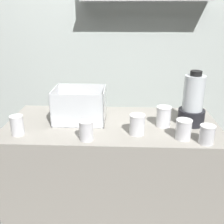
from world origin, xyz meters
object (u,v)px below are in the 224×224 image
at_px(juice_cup_orange_far_left, 17,126).
at_px(juice_cup_pomegranate_far_right, 183,130).
at_px(carrot_display_bin, 80,111).
at_px(blender_pitcher, 193,103).
at_px(juice_cup_orange_rightmost, 207,136).
at_px(juice_cup_beet_middle, 137,125).
at_px(juice_cup_orange_left, 86,131).
at_px(juice_cup_mango_right, 164,118).

distance_m(juice_cup_orange_far_left, juice_cup_pomegranate_far_right, 0.98).
bearing_deg(juice_cup_orange_far_left, carrot_display_bin, 33.96).
xyz_separation_m(blender_pitcher, juice_cup_orange_rightmost, (0.02, -0.27, -0.10)).
bearing_deg(juice_cup_beet_middle, juice_cup_pomegranate_far_right, -10.81).
bearing_deg(juice_cup_beet_middle, juice_cup_orange_far_left, -177.02).
bearing_deg(juice_cup_orange_far_left, juice_cup_pomegranate_far_right, -0.77).
relative_size(juice_cup_orange_far_left, juice_cup_orange_left, 1.03).
xyz_separation_m(juice_cup_orange_left, juice_cup_mango_right, (0.47, 0.22, 0.00)).
bearing_deg(juice_cup_mango_right, juice_cup_orange_rightmost, -47.88).
distance_m(blender_pitcher, juice_cup_orange_far_left, 1.10).
relative_size(juice_cup_orange_far_left, juice_cup_orange_rightmost, 1.11).
distance_m(carrot_display_bin, juice_cup_orange_far_left, 0.41).
bearing_deg(blender_pitcher, juice_cup_mango_right, -167.65).
distance_m(carrot_display_bin, juice_cup_mango_right, 0.55).
bearing_deg(juice_cup_orange_left, juice_cup_orange_rightmost, -1.19).
bearing_deg(carrot_display_bin, blender_pitcher, -1.90).
distance_m(blender_pitcher, juice_cup_pomegranate_far_right, 0.26).
bearing_deg(juice_cup_mango_right, juice_cup_pomegranate_far_right, -63.56).
bearing_deg(juice_cup_orange_left, juice_cup_pomegranate_far_right, 3.79).
bearing_deg(juice_cup_pomegranate_far_right, juice_cup_orange_left, -176.21).
distance_m(juice_cup_beet_middle, juice_cup_mango_right, 0.22).
relative_size(juice_cup_orange_left, juice_cup_beet_middle, 0.94).
bearing_deg(carrot_display_bin, juice_cup_orange_far_left, -146.04).
distance_m(juice_cup_orange_far_left, juice_cup_orange_rightmost, 1.10).
height_order(blender_pitcher, juice_cup_orange_left, blender_pitcher).
relative_size(blender_pitcher, juice_cup_orange_left, 3.04).
bearing_deg(juice_cup_mango_right, juice_cup_orange_far_left, -169.41).
bearing_deg(juice_cup_orange_left, juice_cup_mango_right, 24.80).
distance_m(juice_cup_orange_left, juice_cup_beet_middle, 0.31).
xyz_separation_m(juice_cup_mango_right, juice_cup_orange_rightmost, (0.21, -0.23, -0.01)).
height_order(juice_cup_orange_far_left, juice_cup_orange_rightmost, juice_cup_orange_far_left).
relative_size(blender_pitcher, juice_cup_beet_middle, 2.85).
distance_m(juice_cup_mango_right, juice_cup_pomegranate_far_right, 0.20).
height_order(blender_pitcher, juice_cup_mango_right, blender_pitcher).
relative_size(juice_cup_mango_right, juice_cup_pomegranate_far_right, 1.10).
distance_m(blender_pitcher, juice_cup_beet_middle, 0.41).
height_order(carrot_display_bin, juice_cup_mango_right, carrot_display_bin).
distance_m(blender_pitcher, juice_cup_orange_left, 0.71).
relative_size(juice_cup_orange_left, juice_cup_pomegranate_far_right, 0.98).
height_order(juice_cup_orange_left, juice_cup_beet_middle, juice_cup_beet_middle).
distance_m(juice_cup_orange_left, juice_cup_mango_right, 0.52).
bearing_deg(juice_cup_orange_far_left, juice_cup_mango_right, 10.59).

